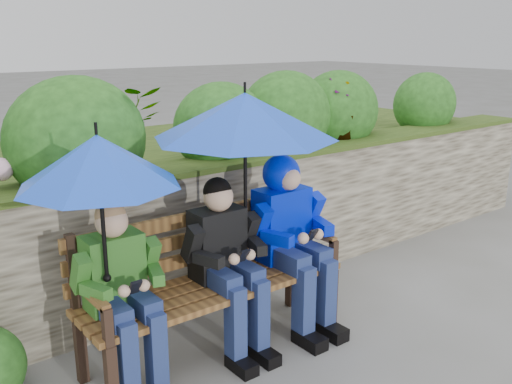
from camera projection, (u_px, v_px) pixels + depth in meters
ground at (265, 331)px, 3.83m from camera, size 60.00×60.00×0.00m
garden_backdrop at (136, 195)px, 4.82m from camera, size 8.01×2.83×1.77m
park_bench at (209, 273)px, 3.51m from camera, size 1.68×0.49×0.89m
boy_left at (122, 288)px, 3.07m from camera, size 0.47×0.55×1.08m
boy_middle at (227, 257)px, 3.46m from camera, size 0.49×0.57×1.10m
boy_right at (291, 228)px, 3.76m from camera, size 0.54×0.65×1.17m
umbrella_left at (98, 161)px, 2.80m from camera, size 0.83×0.83×0.84m
umbrella_right at (245, 116)px, 3.38m from camera, size 1.12×1.12×0.96m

